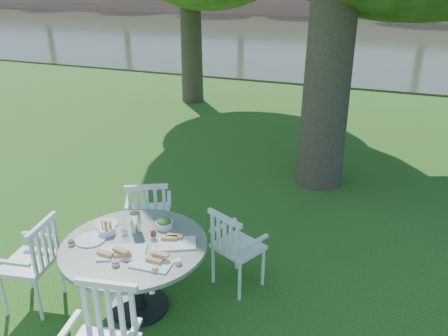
{
  "coord_description": "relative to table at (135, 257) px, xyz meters",
  "views": [
    {
      "loc": [
        1.83,
        -4.37,
        2.95
      ],
      "look_at": [
        0.0,
        0.2,
        0.85
      ],
      "focal_mm": 35.0,
      "sensor_mm": 36.0,
      "label": 1
    }
  ],
  "objects": [
    {
      "name": "chair_nw",
      "position": [
        -0.38,
        0.87,
        -0.04
      ],
      "size": [
        0.62,
        0.61,
        0.93
      ],
      "rotation": [
        0.0,
        0.0,
        -2.64
      ],
      "color": "white",
      "rests_on": "ground"
    },
    {
      "name": "chair_ne",
      "position": [
        0.72,
        0.64,
        -0.07
      ],
      "size": [
        0.58,
        0.57,
        0.88
      ],
      "rotation": [
        0.0,
        0.0,
        -3.57
      ],
      "color": "white",
      "rests_on": "ground"
    },
    {
      "name": "chair_sw",
      "position": [
        -0.9,
        -0.3,
        -0.04
      ],
      "size": [
        0.52,
        0.55,
        0.93
      ],
      "rotation": [
        0.0,
        0.0,
        -1.37
      ],
      "color": "white",
      "rests_on": "ground"
    },
    {
      "name": "table",
      "position": [
        0.0,
        0.0,
        0.0
      ],
      "size": [
        1.35,
        1.35,
        0.74
      ],
      "color": "black",
      "rests_on": "ground"
    },
    {
      "name": "ground",
      "position": [
        0.2,
        1.51,
        -0.59
      ],
      "size": [
        140.0,
        140.0,
        0.0
      ],
      "primitive_type": "plane",
      "color": "#15400D",
      "rests_on": "ground"
    },
    {
      "name": "river",
      "position": [
        0.2,
        24.51,
        -0.59
      ],
      "size": [
        100.0,
        28.0,
        0.12
      ],
      "primitive_type": "cube",
      "color": "#313821",
      "rests_on": "ground"
    },
    {
      "name": "chair_se",
      "position": [
        0.3,
        -0.9,
        -0.03
      ],
      "size": [
        0.56,
        0.54,
        0.95
      ],
      "rotation": [
        0.0,
        0.0,
        0.2
      ],
      "color": "white",
      "rests_on": "ground"
    },
    {
      "name": "tableware",
      "position": [
        -0.04,
        0.07,
        0.18
      ],
      "size": [
        1.15,
        0.82,
        0.2
      ],
      "color": "white",
      "rests_on": "table"
    }
  ]
}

